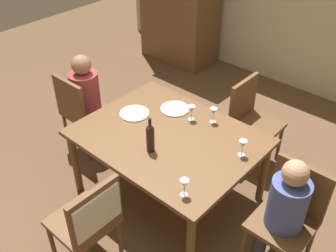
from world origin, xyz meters
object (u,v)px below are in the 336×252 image
wine_bottle_tall_green (150,137)px  dinner_plate_host (134,113)px  wine_glass_centre (243,145)px  person_man_bearded (284,211)px  chair_near (91,218)px  dining_table (168,142)px  dinner_plate_guest_left (175,109)px  wine_glass_far (213,112)px  chair_right_end (289,211)px  wine_glass_near_left (184,184)px  wine_glass_near_right (191,110)px  person_woman_host (88,96)px  chair_left_end (81,109)px  chair_far_right (251,117)px

wine_bottle_tall_green → dinner_plate_host: bearing=149.6°
wine_bottle_tall_green → wine_glass_centre: wine_bottle_tall_green is taller
person_man_bearded → chair_near: bearing=42.9°
dining_table → person_man_bearded: (1.15, -0.03, -0.02)m
dining_table → dinner_plate_guest_left: (-0.22, 0.35, 0.08)m
chair_near → dinner_plate_guest_left: size_ratio=3.34×
wine_bottle_tall_green → dinner_plate_guest_left: size_ratio=1.16×
wine_glass_centre → dinner_plate_guest_left: size_ratio=0.54×
wine_glass_centre → wine_glass_far: size_ratio=1.00×
chair_right_end → wine_bottle_tall_green: size_ratio=2.87×
dining_table → chair_near: size_ratio=1.67×
chair_right_end → chair_near: 1.48m
dining_table → wine_glass_near_left: wine_glass_near_left is taller
wine_glass_near_right → dinner_plate_host: (-0.45, -0.28, -0.10)m
chair_right_end → person_woman_host: person_woman_host is taller
chair_left_end → wine_glass_near_left: chair_left_end is taller
chair_far_right → dinner_plate_guest_left: (-0.48, -0.63, 0.20)m
dining_table → wine_glass_far: size_ratio=10.34×
wine_glass_near_left → wine_glass_centre: 0.66m
chair_right_end → wine_glass_near_right: chair_right_end is taller
person_man_bearded → wine_glass_near_right: person_man_bearded is taller
chair_left_end → wine_glass_near_left: (1.71, -0.37, 0.30)m
chair_right_end → chair_far_right: 1.26m
chair_right_end → chair_near: same height
person_man_bearded → dinner_plate_host: 1.61m
chair_far_right → person_man_bearded: size_ratio=0.85×
dining_table → dinner_plate_host: 0.47m
chair_near → person_man_bearded: size_ratio=0.85×
chair_right_end → chair_far_right: (-0.89, 0.89, 0.00)m
person_woman_host → person_man_bearded: (2.30, -0.05, -0.02)m
chair_far_right → person_man_bearded: bearing=41.5°
chair_near → dinner_plate_host: (-0.58, 1.02, 0.14)m
wine_bottle_tall_green → chair_far_right: bearing=79.4°
wine_glass_centre → wine_glass_near_right: same height
chair_near → wine_glass_centre: size_ratio=6.17×
chair_left_end → wine_glass_centre: bearing=9.2°
chair_right_end → dinner_plate_guest_left: (-1.37, 0.26, 0.20)m
chair_right_end → wine_bottle_tall_green: (-1.12, -0.34, 0.33)m
person_woman_host → wine_bottle_tall_green: 1.23m
chair_left_end → wine_bottle_tall_green: wine_bottle_tall_green is taller
chair_near → dinner_plate_guest_left: chair_near is taller
chair_right_end → person_woman_host: 2.30m
chair_right_end → wine_glass_centre: (-0.53, 0.11, 0.30)m
wine_glass_near_left → person_woman_host: bearing=164.3°
dinner_plate_host → dinner_plate_guest_left: same height
chair_far_right → wine_glass_near_right: (-0.26, -0.66, 0.30)m
chair_left_end → wine_glass_near_right: bearing=19.5°
wine_glass_centre → chair_left_end: bearing=-170.8°
dining_table → wine_glass_far: wine_glass_far is taller
dining_table → chair_left_end: size_ratio=1.67×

